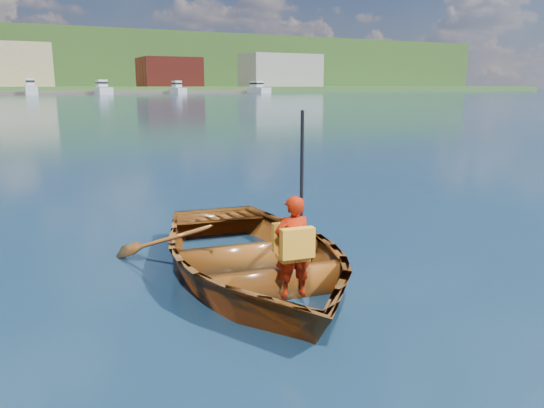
% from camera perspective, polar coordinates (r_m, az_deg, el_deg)
% --- Properties ---
extents(ground, '(600.00, 600.00, 0.00)m').
position_cam_1_polar(ground, '(7.08, -1.12, -5.51)').
color(ground, '#142040').
rests_on(ground, ground).
extents(rowboat, '(3.44, 4.47, 0.86)m').
position_cam_1_polar(rowboat, '(6.18, -2.16, -5.51)').
color(rowboat, '#66280E').
rests_on(rowboat, ground).
extents(child_paddler, '(0.41, 0.37, 1.87)m').
position_cam_1_polar(child_paddler, '(5.31, 2.28, -4.47)').
color(child_paddler, '#A91B05').
rests_on(child_paddler, ground).
extents(shoreline, '(400.00, 140.00, 22.00)m').
position_cam_1_polar(shoreline, '(242.85, -26.38, 13.23)').
color(shoreline, '#405623').
rests_on(shoreline, ground).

